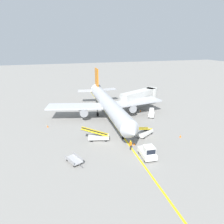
% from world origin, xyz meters
% --- Properties ---
extents(ground_plane, '(300.00, 300.00, 0.00)m').
position_xyz_m(ground_plane, '(0.00, 0.00, 0.00)').
color(ground_plane, gray).
extents(taxi_line_yellow, '(3.71, 79.94, 0.01)m').
position_xyz_m(taxi_line_yellow, '(1.31, 5.00, 0.00)').
color(taxi_line_yellow, yellow).
rests_on(taxi_line_yellow, ground).
extents(airliner, '(28.58, 35.30, 10.10)m').
position_xyz_m(airliner, '(1.34, 13.30, 3.42)').
color(airliner, '#B2B5BA').
rests_on(airliner, ground).
extents(jet_bridge, '(12.68, 7.92, 4.85)m').
position_xyz_m(jet_bridge, '(12.45, 18.21, 3.54)').
color(jet_bridge, beige).
rests_on(jet_bridge, ground).
extents(pushback_tug, '(2.16, 3.73, 2.20)m').
position_xyz_m(pushback_tug, '(2.22, -6.07, 0.99)').
color(pushback_tug, silver).
rests_on(pushback_tug, ground).
extents(baggage_tug_near_wing, '(2.34, 2.73, 2.10)m').
position_xyz_m(baggage_tug_near_wing, '(11.51, 10.42, 0.93)').
color(baggage_tug_near_wing, silver).
rests_on(baggage_tug_near_wing, ground).
extents(belt_loader_forward_hold, '(4.91, 3.69, 2.59)m').
position_xyz_m(belt_loader_forward_hold, '(5.31, 1.36, 0.78)').
color(belt_loader_forward_hold, silver).
rests_on(belt_loader_forward_hold, ground).
extents(belt_loader_aft_hold, '(5.16, 2.49, 2.59)m').
position_xyz_m(belt_loader_aft_hold, '(-3.74, 2.20, 0.78)').
color(belt_loader_aft_hold, silver).
rests_on(belt_loader_aft_hold, ground).
extents(baggage_cart_loaded, '(2.52, 3.77, 0.94)m').
position_xyz_m(baggage_cart_loaded, '(-8.94, -4.02, 0.47)').
color(baggage_cart_loaded, '#A5A5A8').
rests_on(baggage_cart_loaded, ground).
extents(ground_crew_marshaller, '(0.36, 0.24, 1.70)m').
position_xyz_m(ground_crew_marshaller, '(0.64, -2.95, 0.91)').
color(ground_crew_marshaller, '#26262D').
rests_on(ground_crew_marshaller, ground).
extents(safety_cone_nose_left, '(0.36, 0.36, 0.44)m').
position_xyz_m(safety_cone_nose_left, '(10.69, 14.97, 0.22)').
color(safety_cone_nose_left, orange).
rests_on(safety_cone_nose_left, ground).
extents(safety_cone_nose_right, '(0.36, 0.36, 0.44)m').
position_xyz_m(safety_cone_nose_right, '(-12.59, 11.22, 0.22)').
color(safety_cone_nose_right, orange).
rests_on(safety_cone_nose_right, ground).
extents(safety_cone_wingtip_left, '(0.36, 0.36, 0.44)m').
position_xyz_m(safety_cone_wingtip_left, '(11.51, -1.35, 0.22)').
color(safety_cone_wingtip_left, orange).
rests_on(safety_cone_wingtip_left, ground).
extents(safety_cone_wingtip_right, '(0.36, 0.36, 0.44)m').
position_xyz_m(safety_cone_wingtip_right, '(1.91, -1.60, 0.22)').
color(safety_cone_wingtip_right, orange).
rests_on(safety_cone_wingtip_right, ground).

